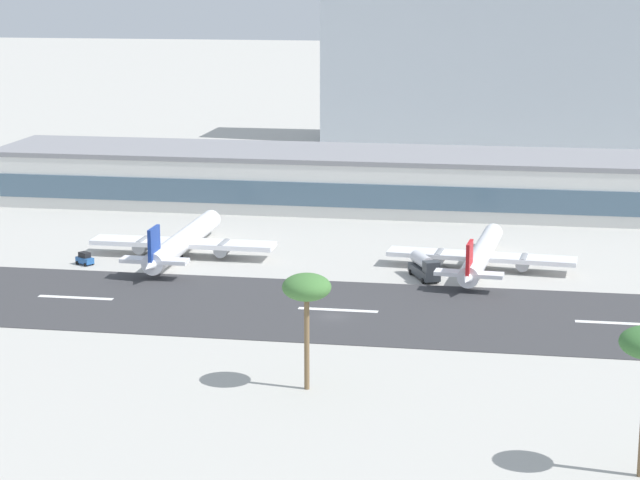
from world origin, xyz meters
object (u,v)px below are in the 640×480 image
airliner_navy_tail_gate_0 (181,242)px  service_fuel_truck_0 (424,267)px  airliner_red_tail_gate_1 (480,256)px  terminal_building (359,179)px  palm_tree_0 (307,289)px  distant_hotel_block (503,63)px  service_baggage_tug_1 (85,259)px

airliner_navy_tail_gate_0 → service_fuel_truck_0: (43.24, -7.38, -0.75)m
service_fuel_truck_0 → airliner_red_tail_gate_1: bearing=102.5°
terminal_building → palm_tree_0: size_ratio=10.93×
airliner_navy_tail_gate_0 → airliner_red_tail_gate_1: size_ratio=1.08×
distant_hotel_block → airliner_red_tail_gate_1: distant_hotel_block is taller
palm_tree_0 → service_fuel_truck_0: bearing=80.2°
airliner_red_tail_gate_1 → service_fuel_truck_0: size_ratio=4.40×
distant_hotel_block → airliner_navy_tail_gate_0: 167.45m
service_fuel_truck_0 → palm_tree_0: bearing=-35.1°
distant_hotel_block → palm_tree_0: distant_hotel_block is taller
distant_hotel_block → service_fuel_truck_0: bearing=-93.1°
palm_tree_0 → airliner_red_tail_gate_1: bearing=73.4°
distant_hotel_block → palm_tree_0: size_ratio=7.29×
airliner_red_tail_gate_1 → service_fuel_truck_0: airliner_red_tail_gate_1 is taller
terminal_building → distant_hotel_block: size_ratio=1.50×
palm_tree_0 → distant_hotel_block: bearing=85.2°
distant_hotel_block → airliner_red_tail_gate_1: 159.66m
airliner_navy_tail_gate_0 → service_fuel_truck_0: size_ratio=4.75×
service_fuel_truck_0 → service_baggage_tug_1: (-58.27, -0.25, -0.98)m
terminal_building → airliner_red_tail_gate_1: 58.82m
service_baggage_tug_1 → terminal_building: bearing=88.1°
terminal_building → palm_tree_0: 114.30m
service_fuel_truck_0 → service_baggage_tug_1: bearing=-115.1°
airliner_navy_tail_gate_0 → airliner_red_tail_gate_1: bearing=-90.2°
distant_hotel_block → terminal_building: bearing=-104.6°
distant_hotel_block → palm_tree_0: 221.33m
airliner_navy_tail_gate_0 → airliner_red_tail_gate_1: 52.10m
airliner_navy_tail_gate_0 → service_baggage_tug_1: (-15.03, -7.63, -1.73)m
service_baggage_tug_1 → service_fuel_truck_0: bearing=32.2°
terminal_building → service_baggage_tug_1: terminal_building is taller
distant_hotel_block → airliner_navy_tail_gate_0: size_ratio=2.50×
terminal_building → airliner_red_tail_gate_1: terminal_building is taller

